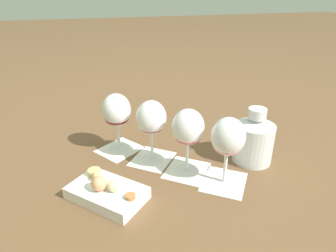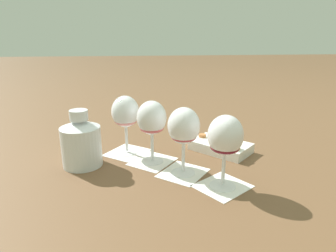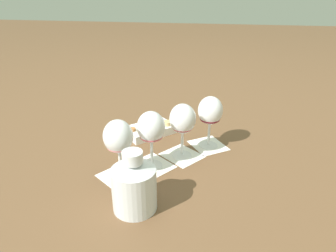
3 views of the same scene
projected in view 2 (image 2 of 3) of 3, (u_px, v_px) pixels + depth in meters
The scene contains 11 objects.
ground_plane at pixel (167, 167), 0.83m from camera, with size 8.00×8.00×0.00m, color brown.
tasting_card_0 at pixel (127, 152), 0.93m from camera, with size 0.15×0.16×0.00m.
tasting_card_1 at pixel (152, 161), 0.86m from camera, with size 0.16×0.16×0.00m.
tasting_card_2 at pixel (183, 173), 0.79m from camera, with size 0.16×0.16×0.00m.
tasting_card_3 at pixel (222, 186), 0.72m from camera, with size 0.16×0.15×0.00m.
wine_glass_0 at pixel (125, 114), 0.89m from camera, with size 0.08×0.08×0.18m.
wine_glass_1 at pixel (152, 121), 0.83m from camera, with size 0.08×0.08×0.18m.
wine_glass_2 at pixel (184, 129), 0.76m from camera, with size 0.08×0.08×0.18m.
wine_glass_3 at pixel (225, 138), 0.69m from camera, with size 0.08×0.08×0.18m.
ceramic_vase at pixel (81, 142), 0.82m from camera, with size 0.11×0.11×0.16m.
snack_dish at pixel (221, 145), 0.93m from camera, with size 0.20×0.20×0.07m.
Camera 2 is at (-0.07, -0.75, 0.36)m, focal length 32.00 mm.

